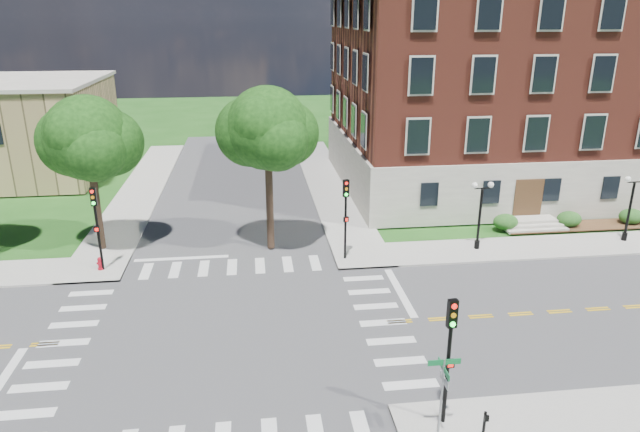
{
  "coord_description": "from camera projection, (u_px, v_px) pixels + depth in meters",
  "views": [
    {
      "loc": [
        1.38,
        -23.04,
        13.69
      ],
      "look_at": [
        4.99,
        6.37,
        3.2
      ],
      "focal_mm": 32.0,
      "sensor_mm": 36.0,
      "label": 1
    }
  ],
  "objects": [
    {
      "name": "traffic_signal_nw",
      "position": [
        96.0,
        218.0,
        31.11
      ],
      "size": [
        0.35,
        0.39,
        4.8
      ],
      "color": "black",
      "rests_on": "ground"
    },
    {
      "name": "crosswalk_east",
      "position": [
        383.0,
        323.0,
        26.8
      ],
      "size": [
        2.2,
        10.2,
        0.02
      ],
      "primitive_type": null,
      "color": "silver",
      "rests_on": "ground"
    },
    {
      "name": "twin_lamp_east",
      "position": [
        631.0,
        204.0,
        35.52
      ],
      "size": [
        1.36,
        0.36,
        4.23
      ],
      "color": "black",
      "rests_on": "ground"
    },
    {
      "name": "tree_d",
      "position": [
        267.0,
        129.0,
        32.73
      ],
      "size": [
        4.86,
        4.86,
        9.84
      ],
      "color": "#2F2417",
      "rests_on": "ground"
    },
    {
      "name": "traffic_signal_ne",
      "position": [
        346.0,
        209.0,
        32.6
      ],
      "size": [
        0.38,
        0.45,
        4.8
      ],
      "color": "black",
      "rests_on": "ground"
    },
    {
      "name": "street_sign_pole",
      "position": [
        443.0,
        383.0,
        18.62
      ],
      "size": [
        1.1,
        1.1,
        3.1
      ],
      "color": "gray",
      "rests_on": "ground"
    },
    {
      "name": "stop_bar_east",
      "position": [
        400.0,
        292.0,
        29.79
      ],
      "size": [
        0.4,
        5.5,
        0.0
      ],
      "primitive_type": "cube",
      "color": "silver",
      "rests_on": "ground"
    },
    {
      "name": "sidewalk_nw",
      "position": [
        6.0,
        228.0,
        38.57
      ],
      "size": [
        34.0,
        34.0,
        0.12
      ],
      "color": "#9E9B93",
      "rests_on": "ground"
    },
    {
      "name": "fire_hydrant",
      "position": [
        100.0,
        264.0,
        32.02
      ],
      "size": [
        0.35,
        0.35,
        0.75
      ],
      "color": "#B20D1D",
      "rests_on": "ground"
    },
    {
      "name": "main_building",
      "position": [
        527.0,
        84.0,
        46.53
      ],
      "size": [
        30.6,
        22.4,
        16.5
      ],
      "color": "#A69F92",
      "rests_on": "ground"
    },
    {
      "name": "push_button_post",
      "position": [
        484.0,
        426.0,
        18.93
      ],
      "size": [
        0.14,
        0.21,
        1.2
      ],
      "color": "black",
      "rests_on": "ground"
    },
    {
      "name": "road_ew",
      "position": [
        228.0,
        333.0,
        25.97
      ],
      "size": [
        90.0,
        12.0,
        0.01
      ],
      "primitive_type": "cube",
      "color": "#3D3D3F",
      "rests_on": "ground"
    },
    {
      "name": "road_ns",
      "position": [
        228.0,
        333.0,
        25.97
      ],
      "size": [
        12.0,
        90.0,
        0.01
      ],
      "primitive_type": "cube",
      "color": "#3D3D3F",
      "rests_on": "ground"
    },
    {
      "name": "tree_c",
      "position": [
        88.0,
        138.0,
        32.83
      ],
      "size": [
        4.94,
        4.94,
        9.34
      ],
      "color": "#2F2417",
      "rests_on": "ground"
    },
    {
      "name": "traffic_signal_se",
      "position": [
        450.0,
        346.0,
        19.11
      ],
      "size": [
        0.34,
        0.38,
        4.8
      ],
      "color": "black",
      "rests_on": "ground"
    },
    {
      "name": "shrub_row",
      "position": [
        629.0,
        225.0,
        39.18
      ],
      "size": [
        18.0,
        2.0,
        1.3
      ],
      "primitive_type": null,
      "color": "#1B521B",
      "rests_on": "ground"
    },
    {
      "name": "sidewalk_ne",
      "position": [
        444.0,
        210.0,
        42.1
      ],
      "size": [
        34.0,
        34.0,
        0.12
      ],
      "color": "#9E9B93",
      "rests_on": "ground"
    },
    {
      "name": "twin_lamp_west",
      "position": [
        480.0,
        211.0,
        34.26
      ],
      "size": [
        1.36,
        0.36,
        4.23
      ],
      "color": "black",
      "rests_on": "ground"
    },
    {
      "name": "ground",
      "position": [
        228.0,
        333.0,
        25.97
      ],
      "size": [
        160.0,
        160.0,
        0.0
      ],
      "primitive_type": "plane",
      "color": "#1B4D15",
      "rests_on": "ground"
    }
  ]
}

